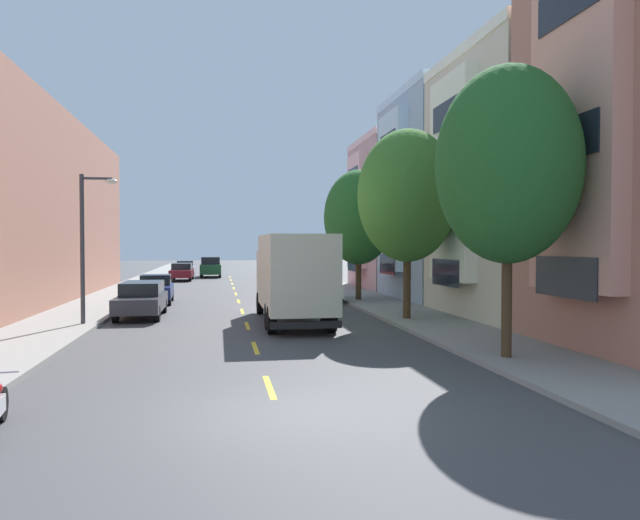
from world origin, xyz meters
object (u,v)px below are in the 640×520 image
Objects in this scene: street_lamp at (87,235)px; parked_hatchback_white at (322,288)px; street_tree_second at (407,196)px; parked_wagon_burgundy at (182,271)px; street_tree_third at (359,217)px; parked_pickup_black at (281,271)px; delivery_box_truck at (293,274)px; parked_hatchback_navy at (156,289)px; parked_pickup_red at (299,277)px; parked_hatchback_silver at (185,268)px; moving_forest_sedan at (211,267)px; parked_suv_teal at (272,266)px; street_tree_nearest at (508,165)px; parked_wagon_charcoal at (142,298)px.

street_lamp is 1.39× the size of parked_hatchback_white.
street_tree_second is 1.88× the size of parked_hatchback_white.
parked_hatchback_white is 0.85× the size of parked_wagon_burgundy.
street_tree_third reaches higher than parked_pickup_black.
delivery_box_truck reaches higher than parked_wagon_burgundy.
parked_wagon_burgundy is at bearing 116.21° from street_tree_third.
parked_pickup_red reaches higher than parked_hatchback_navy.
parked_hatchback_navy is at bearing 174.59° from parked_hatchback_white.
parked_pickup_red is (0.03, 9.86, 0.07)m from parked_hatchback_white.
parked_hatchback_navy is at bearing -90.09° from parked_hatchback_silver.
parked_hatchback_silver is 0.84× the size of moving_forest_sedan.
parked_wagon_burgundy is (1.72, 29.50, -2.65)m from street_lamp.
street_tree_second is at bearing -70.51° from parked_wagon_burgundy.
parked_suv_teal is (8.66, 0.35, 0.23)m from parked_hatchback_silver.
parked_suv_teal is (-2.07, 29.25, -3.59)m from street_tree_third.
delivery_box_truck is 2.03× the size of parked_hatchback_navy.
delivery_box_truck is 11.21m from parked_hatchback_navy.
street_lamp is at bearing 178.39° from delivery_box_truck.
street_tree_second reaches higher than parked_hatchback_silver.
delivery_box_truck is (7.72, -0.22, -1.49)m from street_lamp.
street_lamp is (-12.32, 8.89, -1.73)m from street_tree_nearest.
parked_hatchback_white is 0.76× the size of parked_pickup_black.
parked_wagon_burgundy is at bearing 101.42° from delivery_box_truck.
street_tree_third is 1.31× the size of parked_pickup_red.
parked_hatchback_white is (10.38, 8.23, -2.69)m from street_lamp.
street_tree_nearest is 36.63m from parked_pickup_black.
parked_hatchback_silver is (-10.72, 45.74, -4.43)m from street_tree_nearest.
street_tree_third is 1.32× the size of parked_pickup_black.
street_tree_nearest reaches higher than moving_forest_sedan.
street_tree_second is at bearing 90.00° from street_tree_nearest.
parked_suv_teal reaches higher than parked_hatchback_white.
parked_pickup_black is at bearing -13.94° from parked_wagon_burgundy.
moving_forest_sedan is at bearing -40.55° from parked_hatchback_silver.
parked_hatchback_silver is (-8.78, 28.63, 0.00)m from parked_hatchback_white.
parked_pickup_black is (-2.20, 19.45, -3.75)m from street_tree_third.
parked_hatchback_white is at bearing 38.41° from street_lamp.
parked_hatchback_navy is (1.55, 9.06, -2.69)m from street_lamp.
street_tree_second is at bearing -73.97° from parked_hatchback_silver.
parked_suv_teal reaches higher than parked_hatchback_silver.
parked_hatchback_navy is at bearing 80.27° from street_lamp.
street_lamp is (-12.32, 0.46, -1.61)m from street_tree_second.
parked_wagon_burgundy is at bearing 89.74° from parked_wagon_charcoal.
street_tree_third reaches higher than parked_suv_teal.
delivery_box_truck is at bearing -98.36° from parked_pickup_red.
delivery_box_truck is 1.70× the size of parked_suv_teal.
moving_forest_sedan is at bearing 84.28° from parked_hatchback_navy.
parked_pickup_red reaches higher than parked_hatchback_silver.
street_tree_third reaches higher than parked_hatchback_silver.
street_tree_second is 1.57× the size of parked_suv_teal.
parked_wagon_charcoal is 0.99× the size of parked_wagon_burgundy.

